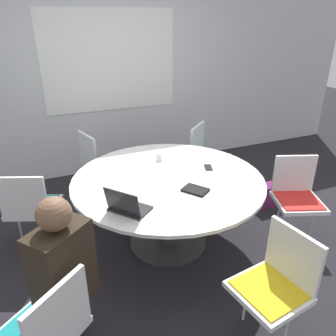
% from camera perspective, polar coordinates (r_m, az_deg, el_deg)
% --- Properties ---
extents(ground_plane, '(16.00, 16.00, 0.00)m').
position_cam_1_polar(ground_plane, '(3.43, 0.00, -12.72)').
color(ground_plane, black).
extents(wall_back, '(8.00, 0.07, 2.70)m').
position_cam_1_polar(wall_back, '(4.70, -9.90, 15.47)').
color(wall_back, silver).
rests_on(wall_back, ground_plane).
extents(conference_table, '(1.78, 1.78, 0.73)m').
position_cam_1_polar(conference_table, '(3.11, 0.00, -4.10)').
color(conference_table, '#333333').
rests_on(conference_table, ground_plane).
extents(chair_0, '(0.61, 0.60, 0.85)m').
position_cam_1_polar(chair_0, '(2.16, -20.44, -24.59)').
color(chair_0, white).
rests_on(chair_0, ground_plane).
extents(chair_1, '(0.48, 0.50, 0.85)m').
position_cam_1_polar(chair_1, '(2.41, 18.41, -18.01)').
color(chair_1, white).
rests_on(chair_1, ground_plane).
extents(chair_2, '(0.56, 0.55, 0.85)m').
position_cam_1_polar(chair_2, '(3.50, 21.50, -4.01)').
color(chair_2, white).
rests_on(chair_2, ground_plane).
extents(chair_3, '(0.61, 0.61, 0.85)m').
position_cam_1_polar(chair_3, '(4.24, 6.67, 2.75)').
color(chair_3, white).
rests_on(chair_3, ground_plane).
extents(chair_4, '(0.52, 0.54, 0.85)m').
position_cam_1_polar(chair_4, '(4.10, -12.04, 1.51)').
color(chair_4, white).
rests_on(chair_4, ground_plane).
extents(chair_5, '(0.56, 0.55, 0.85)m').
position_cam_1_polar(chair_5, '(3.32, -22.81, -5.84)').
color(chair_5, white).
rests_on(chair_5, ground_plane).
extents(person_0, '(0.42, 0.40, 1.20)m').
position_cam_1_polar(person_0, '(2.17, -18.02, -16.43)').
color(person_0, '#2D2319').
rests_on(person_0, ground_plane).
extents(laptop, '(0.36, 0.37, 0.21)m').
position_cam_1_polar(laptop, '(2.52, -7.19, -6.55)').
color(laptop, '#232326').
rests_on(laptop, conference_table).
extents(spiral_notebook, '(0.24, 0.26, 0.02)m').
position_cam_1_polar(spiral_notebook, '(2.82, 4.79, -3.82)').
color(spiral_notebook, black).
rests_on(spiral_notebook, conference_table).
extents(coffee_cup, '(0.07, 0.07, 0.08)m').
position_cam_1_polar(coffee_cup, '(3.40, -1.52, 1.99)').
color(coffee_cup, white).
rests_on(coffee_cup, conference_table).
extents(cell_phone, '(0.11, 0.16, 0.01)m').
position_cam_1_polar(cell_phone, '(3.26, 7.01, 0.11)').
color(cell_phone, black).
rests_on(cell_phone, conference_table).
extents(handbag, '(0.36, 0.16, 0.28)m').
position_cam_1_polar(handbag, '(4.14, 17.25, -4.48)').
color(handbag, '#661E56').
rests_on(handbag, ground_plane).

